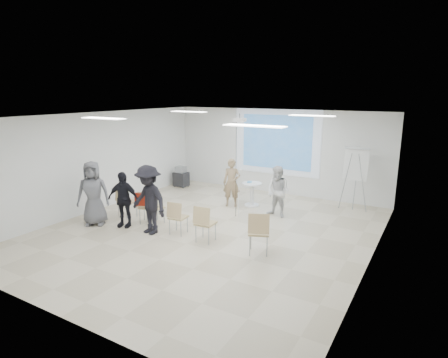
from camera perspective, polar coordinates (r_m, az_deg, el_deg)
The scene contains 30 objects.
floor at distance 10.01m, azimuth -2.33°, elevation -8.17°, with size 8.00×9.00×0.10m, color beige.
ceiling at distance 9.34m, azimuth -2.51°, elevation 9.83°, with size 8.00×9.00×0.10m, color white.
wall_back at distance 13.54m, azimuth 8.05°, elevation 4.15°, with size 8.00×0.10×3.00m, color silver.
wall_left at distance 12.19m, azimuth -18.68°, elevation 2.59°, with size 0.10×9.00×3.00m, color silver.
wall_right at distance 8.17m, azimuth 22.26°, elevation -2.66°, with size 0.10×9.00×3.00m, color silver.
projection_halo at distance 13.43m, azimuth 7.99°, elevation 5.59°, with size 3.20×0.01×2.30m, color silver.
projection_image at distance 13.42m, azimuth 7.97°, elevation 5.59°, with size 2.60×0.01×1.90m, color #3574B5.
pedestal_table at distance 12.00m, azimuth 4.27°, elevation -2.12°, with size 0.83×0.83×0.79m.
player_left at distance 11.86m, azimuth 1.19°, elevation -0.10°, with size 0.63×0.43×1.74m, color #9F8462.
player_right at distance 10.97m, azimuth 8.25°, elevation -1.52°, with size 0.80×0.64×1.67m, color silver.
controller_left at distance 11.93m, azimuth 2.53°, elevation 1.33°, with size 0.04×0.13×0.04m, color silver.
controller_right at distance 11.19m, azimuth 7.93°, elevation 0.32°, with size 0.04×0.12×0.04m, color white.
chair_far_left at distance 11.15m, azimuth -14.89°, elevation -3.04°, with size 0.50×0.53×0.96m.
chair_left_mid at distance 10.56m, azimuth -11.70°, elevation -3.83°, with size 0.58×0.60×0.94m.
chair_left_inner at distance 10.55m, azimuth -10.82°, elevation -3.93°, with size 0.53×0.55×0.90m.
chair_center at distance 9.65m, azimuth -7.22°, elevation -5.48°, with size 0.46×0.49×0.88m.
chair_right_inner at distance 9.08m, azimuth -3.07°, elevation -6.41°, with size 0.47×0.50×0.93m.
chair_right_far at distance 8.43m, azimuth 5.33°, elevation -7.71°, with size 0.63×0.65×1.00m.
red_jacket at distance 10.43m, azimuth -12.40°, elevation -3.13°, with size 0.39×0.09×0.38m, color #9E2413.
laptop at distance 10.61m, azimuth -10.38°, elevation -4.07°, with size 0.33×0.24×0.03m, color black.
audience_left at distance 10.42m, azimuth -15.15°, elevation -2.43°, with size 1.01×0.61×1.74m, color black.
audience_mid at distance 9.71m, azimuth -11.43°, elevation -2.45°, with size 1.32×0.72×2.04m, color black.
audience_outer at distance 10.78m, azimuth -19.35°, elevation -1.53°, with size 0.97×0.64×1.99m, color slate.
flipchart_easel at distance 11.97m, azimuth 19.47°, elevation 2.10°, with size 0.85×0.64×1.97m.
av_cart at distance 14.54m, azimuth -6.56°, elevation 0.25°, with size 0.54×0.44×0.79m.
ceiling_projector at distance 10.60m, azimuth 2.37°, elevation 8.27°, with size 0.30×0.25×3.00m.
fluor_panel_nw at distance 12.12m, azimuth -5.39°, elevation 10.17°, with size 1.20×0.30×0.02m, color white.
fluor_panel_ne at distance 10.32m, azimuth 13.24°, elevation 9.37°, with size 1.20×0.30×0.02m, color white.
fluor_panel_sw at distance 9.50m, azimuth -17.91°, elevation 8.79°, with size 1.20×0.30×0.02m, color white.
fluor_panel_se at distance 7.06m, azimuth 4.65°, elevation 8.08°, with size 1.20×0.30×0.02m, color white.
Camera 1 is at (5.05, -7.84, 3.59)m, focal length 30.00 mm.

